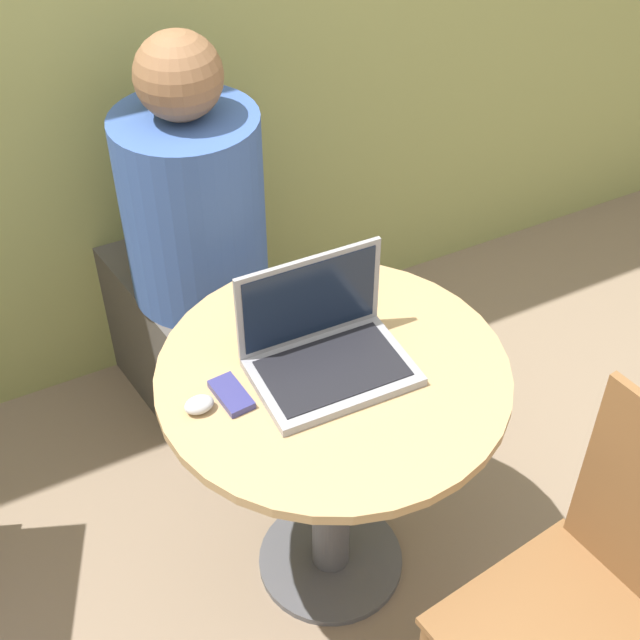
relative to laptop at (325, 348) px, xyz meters
name	(u,v)px	position (x,y,z in m)	size (l,w,h in m)	color
ground_plane	(330,561)	(0.01, -0.02, -0.75)	(12.00, 12.00, 0.00)	#7F6B56
round_table	(332,429)	(0.01, -0.02, -0.23)	(0.74, 0.74, 0.70)	#4C4C51
laptop	(325,348)	(0.00, 0.00, 0.00)	(0.33, 0.23, 0.23)	gray
cell_phone	(231,395)	(-0.21, 0.00, -0.04)	(0.06, 0.11, 0.02)	navy
computer_mouse	(199,405)	(-0.28, 0.00, -0.03)	(0.06, 0.04, 0.03)	#B2B2B7
chair_empty	(595,619)	(0.24, -0.63, -0.28)	(0.45, 0.45, 0.91)	brown
person_seated	(190,268)	(-0.05, 0.70, -0.26)	(0.41, 0.58, 1.19)	#4C4742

